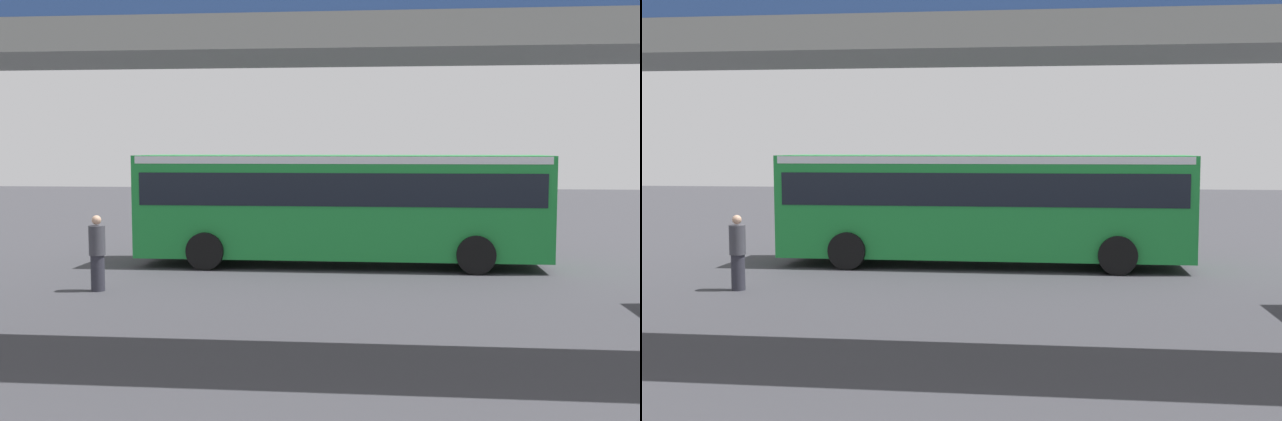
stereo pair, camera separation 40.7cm
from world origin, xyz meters
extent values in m
plane|color=#38383D|center=(0.00, 0.00, 0.00)|extent=(80.00, 80.00, 0.00)
cube|color=#1E8C38|center=(0.42, 0.30, 1.72)|extent=(11.50, 2.55, 2.86)
cube|color=black|center=(0.42, 0.30, 2.23)|extent=(11.04, 2.59, 0.90)
cube|color=white|center=(0.42, 0.30, 3.03)|extent=(11.27, 2.58, 0.20)
cube|color=black|center=(6.19, 0.30, 2.06)|extent=(0.04, 2.24, 1.20)
cylinder|color=black|center=(4.10, 1.58, 0.52)|extent=(1.04, 0.30, 1.04)
cylinder|color=black|center=(4.10, -0.97, 0.52)|extent=(1.04, 0.30, 1.04)
cylinder|color=black|center=(-3.26, 1.58, 0.52)|extent=(1.04, 0.30, 1.04)
cylinder|color=black|center=(-3.26, -0.97, 0.52)|extent=(1.04, 0.30, 1.04)
cylinder|color=#2D2D38|center=(5.85, 4.84, 0.42)|extent=(0.32, 0.32, 0.85)
cylinder|color=#3F3F47|center=(5.85, 4.84, 1.20)|extent=(0.38, 0.38, 0.70)
sphere|color=tan|center=(5.85, 4.84, 1.68)|extent=(0.22, 0.22, 0.22)
cylinder|color=slate|center=(2.22, -4.93, 1.40)|extent=(0.08, 0.08, 2.80)
cube|color=yellow|center=(2.22, -4.93, 2.50)|extent=(0.04, 0.60, 0.60)
cube|color=silver|center=(-4.00, -2.06, 0.00)|extent=(2.00, 0.20, 0.01)
cube|color=silver|center=(0.00, -2.06, 0.00)|extent=(2.00, 0.20, 0.01)
cube|color=silver|center=(4.00, -2.06, 0.00)|extent=(2.00, 0.20, 0.01)
cube|color=gray|center=(0.00, 9.97, 5.01)|extent=(25.46, 2.60, 0.50)
cube|color=#3359A5|center=(0.00, 8.72, 5.81)|extent=(25.46, 0.08, 1.10)
camera|label=1|loc=(-1.17, 21.88, 3.40)|focal=42.60mm
camera|label=2|loc=(-1.58, 21.84, 3.40)|focal=42.60mm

